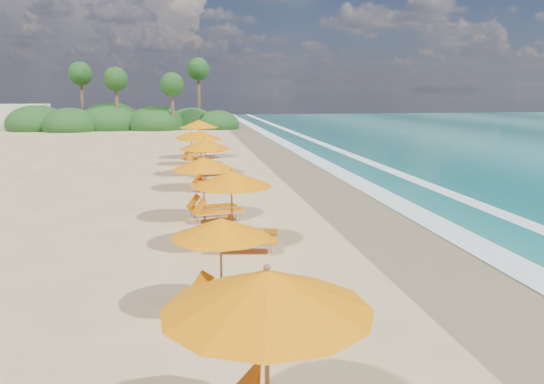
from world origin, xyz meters
name	(u,v)px	position (x,y,z in m)	size (l,w,h in m)	color
ground	(272,228)	(0.00, 0.00, 0.00)	(160.00, 160.00, 0.00)	tan
wet_sand	(389,223)	(4.00, 0.00, 0.01)	(4.00, 160.00, 0.01)	#806B4C
surf_foam	(463,219)	(6.70, 0.00, 0.03)	(4.00, 160.00, 0.01)	white
station_2	(284,354)	(-1.63, -10.79, 1.40)	(2.98, 2.84, 2.50)	olive
station_3	(228,257)	(-1.92, -6.21, 1.12)	(2.65, 2.64, 2.01)	olive
station_4	(238,204)	(-1.29, -2.03, 1.29)	(2.74, 2.61, 2.30)	olive
station_5	(209,184)	(-1.95, 1.53, 1.26)	(2.73, 2.62, 2.24)	olive
station_6	(209,161)	(-1.67, 6.95, 1.32)	(3.00, 2.93, 2.36)	olive
station_7	(205,150)	(-1.73, 11.25, 1.36)	(2.96, 2.85, 2.42)	olive
station_8	(194,145)	(-2.22, 15.37, 1.16)	(2.71, 2.69, 2.08)	olive
station_9	(202,136)	(-1.62, 18.43, 1.44)	(3.38, 3.36, 2.57)	olive
treeline	(120,121)	(-9.94, 45.51, 1.00)	(25.80, 8.80, 9.74)	#163D14
beach_building	(13,117)	(-22.00, 48.00, 1.40)	(7.00, 5.00, 2.80)	beige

